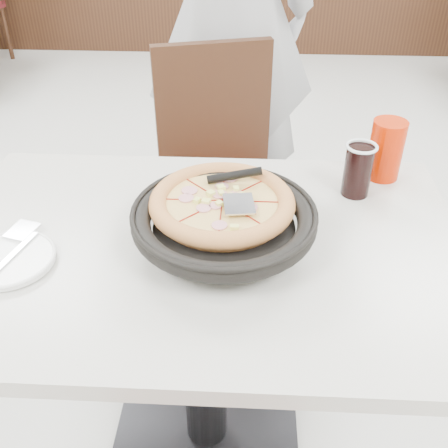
{
  "coord_description": "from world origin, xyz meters",
  "views": [
    {
      "loc": [
        0.08,
        -1.22,
        1.47
      ],
      "look_at": [
        0.03,
        -0.28,
        0.8
      ],
      "focal_mm": 42.0,
      "sensor_mm": 36.0,
      "label": 1
    }
  ],
  "objects_px": {
    "chair_far": "(225,191)",
    "pizza": "(222,209)",
    "main_table": "(205,353)",
    "diner_person": "(230,9)",
    "side_plate": "(9,260)",
    "red_cup": "(386,150)",
    "pizza_pan": "(224,227)",
    "cola_glass": "(358,171)"
  },
  "relations": [
    {
      "from": "pizza_pan",
      "to": "cola_glass",
      "type": "bearing_deg",
      "value": 34.53
    },
    {
      "from": "pizza_pan",
      "to": "red_cup",
      "type": "height_order",
      "value": "red_cup"
    },
    {
      "from": "main_table",
      "to": "diner_person",
      "type": "relative_size",
      "value": 0.62
    },
    {
      "from": "main_table",
      "to": "cola_glass",
      "type": "relative_size",
      "value": 9.23
    },
    {
      "from": "chair_far",
      "to": "pizza",
      "type": "height_order",
      "value": "chair_far"
    },
    {
      "from": "pizza_pan",
      "to": "side_plate",
      "type": "relative_size",
      "value": 1.64
    },
    {
      "from": "main_table",
      "to": "pizza_pan",
      "type": "relative_size",
      "value": 3.81
    },
    {
      "from": "main_table",
      "to": "chair_far",
      "type": "bearing_deg",
      "value": 88.26
    },
    {
      "from": "pizza_pan",
      "to": "diner_person",
      "type": "distance_m",
      "value": 1.21
    },
    {
      "from": "cola_glass",
      "to": "red_cup",
      "type": "height_order",
      "value": "red_cup"
    },
    {
      "from": "cola_glass",
      "to": "main_table",
      "type": "bearing_deg",
      "value": -148.94
    },
    {
      "from": "pizza_pan",
      "to": "diner_person",
      "type": "bearing_deg",
      "value": 91.85
    },
    {
      "from": "side_plate",
      "to": "diner_person",
      "type": "bearing_deg",
      "value": 72.12
    },
    {
      "from": "main_table",
      "to": "side_plate",
      "type": "height_order",
      "value": "side_plate"
    },
    {
      "from": "pizza",
      "to": "side_plate",
      "type": "xyz_separation_m",
      "value": [
        -0.45,
        -0.14,
        -0.05
      ]
    },
    {
      "from": "cola_glass",
      "to": "diner_person",
      "type": "xyz_separation_m",
      "value": [
        -0.36,
        0.97,
        0.16
      ]
    },
    {
      "from": "pizza_pan",
      "to": "red_cup",
      "type": "relative_size",
      "value": 1.97
    },
    {
      "from": "pizza_pan",
      "to": "red_cup",
      "type": "distance_m",
      "value": 0.52
    },
    {
      "from": "pizza_pan",
      "to": "cola_glass",
      "type": "xyz_separation_m",
      "value": [
        0.33,
        0.22,
        0.02
      ]
    },
    {
      "from": "side_plate",
      "to": "chair_far",
      "type": "bearing_deg",
      "value": 60.73
    },
    {
      "from": "side_plate",
      "to": "pizza",
      "type": "bearing_deg",
      "value": 17.79
    },
    {
      "from": "main_table",
      "to": "pizza_pan",
      "type": "height_order",
      "value": "pizza_pan"
    },
    {
      "from": "main_table",
      "to": "red_cup",
      "type": "xyz_separation_m",
      "value": [
        0.46,
        0.32,
        0.45
      ]
    },
    {
      "from": "red_cup",
      "to": "diner_person",
      "type": "relative_size",
      "value": 0.08
    },
    {
      "from": "chair_far",
      "to": "red_cup",
      "type": "xyz_separation_m",
      "value": [
        0.44,
        -0.34,
        0.35
      ]
    },
    {
      "from": "main_table",
      "to": "chair_far",
      "type": "height_order",
      "value": "chair_far"
    },
    {
      "from": "red_cup",
      "to": "diner_person",
      "type": "bearing_deg",
      "value": 117.16
    },
    {
      "from": "main_table",
      "to": "pizza",
      "type": "distance_m",
      "value": 0.44
    },
    {
      "from": "pizza",
      "to": "red_cup",
      "type": "bearing_deg",
      "value": 32.97
    },
    {
      "from": "pizza_pan",
      "to": "side_plate",
      "type": "xyz_separation_m",
      "value": [
        -0.45,
        -0.1,
        -0.03
      ]
    },
    {
      "from": "chair_far",
      "to": "diner_person",
      "type": "xyz_separation_m",
      "value": [
        -0.01,
        0.54,
        0.5
      ]
    },
    {
      "from": "side_plate",
      "to": "diner_person",
      "type": "height_order",
      "value": "diner_person"
    },
    {
      "from": "chair_far",
      "to": "pizza_pan",
      "type": "relative_size",
      "value": 3.01
    },
    {
      "from": "pizza",
      "to": "cola_glass",
      "type": "xyz_separation_m",
      "value": [
        0.33,
        0.18,
        0.0
      ]
    },
    {
      "from": "diner_person",
      "to": "red_cup",
      "type": "bearing_deg",
      "value": 109.24
    },
    {
      "from": "side_plate",
      "to": "cola_glass",
      "type": "bearing_deg",
      "value": 22.42
    },
    {
      "from": "pizza",
      "to": "red_cup",
      "type": "relative_size",
      "value": 1.81
    },
    {
      "from": "main_table",
      "to": "cola_glass",
      "type": "bearing_deg",
      "value": 31.06
    },
    {
      "from": "diner_person",
      "to": "pizza",
      "type": "bearing_deg",
      "value": 83.66
    },
    {
      "from": "chair_far",
      "to": "pizza",
      "type": "bearing_deg",
      "value": 76.96
    },
    {
      "from": "pizza_pan",
      "to": "pizza",
      "type": "height_order",
      "value": "pizza"
    },
    {
      "from": "side_plate",
      "to": "diner_person",
      "type": "xyz_separation_m",
      "value": [
        0.42,
        1.29,
        0.21
      ]
    }
  ]
}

